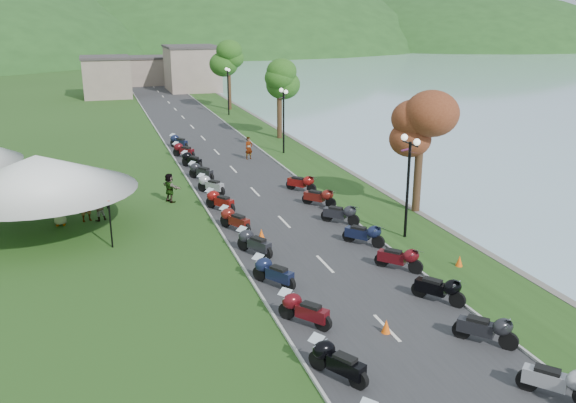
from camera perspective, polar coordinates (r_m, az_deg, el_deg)
road at (r=49.15m, az=-6.70°, el=4.62°), size 7.00×120.00×0.02m
hills_backdrop at (r=207.60m, az=-15.73°, el=13.59°), size 360.00×120.00×76.00m
far_building at (r=92.76m, az=-13.62°, el=11.68°), size 18.00×16.00×5.00m
moto_row_left at (r=27.82m, az=-3.29°, el=-3.98°), size 2.60×50.85×1.10m
moto_row_right at (r=25.28m, az=11.80°, el=-6.57°), size 2.60×31.15×1.10m
vendor_tent_main at (r=32.58m, az=-22.17°, el=0.61°), size 6.33×6.33×4.00m
tree_lakeside at (r=33.87m, az=12.23°, el=5.33°), size 2.77×2.77×7.70m
pedestrian_a at (r=34.22m, az=-18.25°, el=-1.73°), size 0.86×0.76×1.94m
pedestrian_b at (r=34.08m, az=-17.24°, el=-1.71°), size 0.85×0.64×1.55m
pedestrian_c at (r=38.77m, az=-22.64°, el=-0.02°), size 1.28×1.22×1.94m
traffic_cone_near at (r=21.68m, az=9.17°, el=-11.47°), size 0.33×0.33×0.52m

